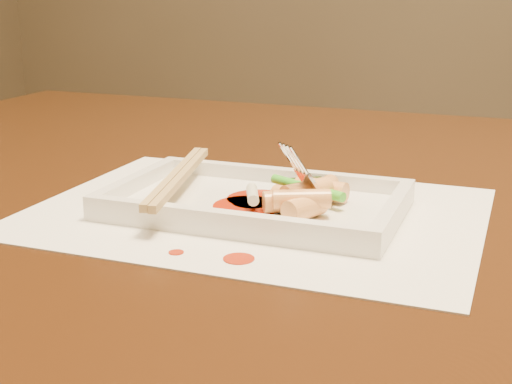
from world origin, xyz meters
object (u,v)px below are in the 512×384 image
(placemat, at_px, (256,212))
(plate_base, at_px, (256,207))
(chopstick_a, at_px, (175,176))
(table, at_px, (335,272))
(fork, at_px, (339,124))

(placemat, distance_m, plate_base, 0.00)
(chopstick_a, bearing_deg, table, 45.08)
(plate_base, bearing_deg, placemat, 0.00)
(plate_base, distance_m, fork, 0.11)
(plate_base, relative_size, fork, 1.86)
(placemat, bearing_deg, plate_base, 180.00)
(placemat, height_order, fork, fork)
(placemat, height_order, plate_base, plate_base)
(placemat, distance_m, fork, 0.11)
(fork, bearing_deg, chopstick_a, -173.25)
(table, relative_size, placemat, 3.50)
(placemat, xyz_separation_m, plate_base, (-0.00, 0.00, 0.00))
(placemat, xyz_separation_m, chopstick_a, (-0.08, 0.00, 0.03))
(plate_base, xyz_separation_m, chopstick_a, (-0.08, 0.00, 0.02))
(fork, bearing_deg, table, 103.67)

